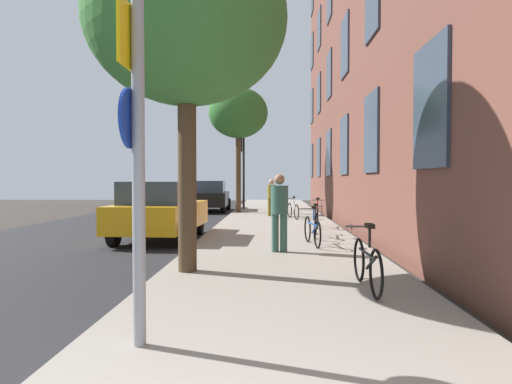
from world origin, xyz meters
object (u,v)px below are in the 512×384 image
Objects in this scene: bicycle_0 at (367,264)px; pedestrian_0 at (279,208)px; bicycle_1 at (312,230)px; car_0 at (160,210)px; traffic_light at (242,159)px; bicycle_2 at (316,223)px; pedestrian_1 at (271,195)px; car_1 at (210,196)px; bicycle_3 at (318,216)px; sign_post at (136,142)px; tree_near at (187,20)px; tree_far at (238,114)px; bicycle_4 at (293,210)px.

pedestrian_0 is at bearing 109.70° from bicycle_0.
bicycle_1 is 0.42× the size of car_0.
car_0 is at bearing -97.20° from traffic_light.
pedestrian_1 is (-1.22, 6.90, 0.55)m from bicycle_2.
car_1 is (-3.23, 4.24, -0.18)m from pedestrian_1.
sign_post is at bearing -104.71° from bicycle_3.
tree_near is at bearing 92.83° from sign_post.
bicycle_1 reaches higher than bicycle_2.
tree_near is 16.41m from car_1.
tree_far is at bearing 98.56° from pedestrian_0.
pedestrian_1 reaches higher than car_1.
bicycle_2 is (2.48, 8.20, -1.55)m from sign_post.
tree_near reaches higher than traffic_light.
traffic_light is at bearing 103.50° from bicycle_2.
bicycle_0 is at bearing -83.99° from pedestrian_1.
bicycle_4 is at bearing -53.47° from car_1.
sign_post is 1.92× the size of bicycle_0.
bicycle_1 is 1.11× the size of bicycle_4.
bicycle_0 is at bearing -91.13° from bicycle_3.
tree_near is 1.41× the size of car_0.
traffic_light is 2.55× the size of bicycle_4.
car_1 is (-1.97, 19.34, -1.18)m from sign_post.
car_0 is (-4.44, 5.91, 0.35)m from bicycle_0.
sign_post is 14.06m from bicycle_4.
tree_far is 10.39m from bicycle_2.
bicycle_1 is at bearing -71.79° from car_1.
sign_post is 5.78m from pedestrian_0.
car_0 is at bearing 102.68° from sign_post.
tree_far is (0.01, -2.73, 2.04)m from traffic_light.
tree_far is 11.79m from bicycle_1.
tree_near is at bearing -127.56° from bicycle_1.
car_1 is (-4.59, 17.12, 0.35)m from bicycle_0.
traffic_light is at bearing 90.97° from sign_post.
bicycle_2 is 0.40× the size of car_1.
bicycle_2 is at bearing -79.97° from pedestrian_1.
traffic_light is at bearing 19.90° from car_1.
car_0 is (-1.83, 8.13, -1.18)m from sign_post.
bicycle_4 is 0.92× the size of pedestrian_0.
pedestrian_0 is 4.19m from car_0.
bicycle_0 is 11.60m from bicycle_4.
car_0 is at bearing 109.40° from tree_near.
bicycle_1 is at bearing -76.49° from tree_far.
pedestrian_1 reaches higher than bicycle_2.
traffic_light is at bearing 90.59° from tree_near.
car_1 reaches higher than bicycle_2.
bicycle_2 is at bearing -86.40° from bicycle_4.
sign_post is 1.94× the size of bicycle_3.
car_0 is (-4.61, -2.46, 0.34)m from bicycle_3.
tree_near is (0.17, -16.52, 1.55)m from traffic_light.
bicycle_0 is 1.00× the size of bicycle_2.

